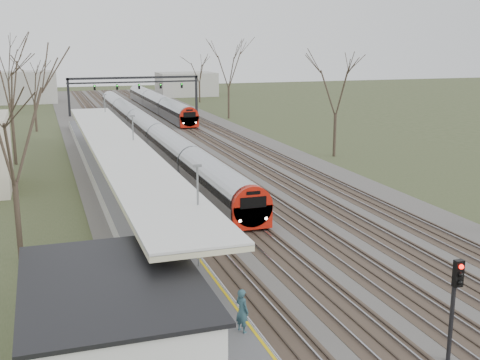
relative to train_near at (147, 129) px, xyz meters
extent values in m
cube|color=#474442|center=(2.50, -3.09, -1.43)|extent=(24.00, 160.00, 0.10)
cube|color=#4C3828|center=(-3.50, -3.09, -1.39)|extent=(2.60, 160.00, 0.06)
cube|color=gray|center=(-4.22, -3.09, -1.32)|extent=(0.07, 160.00, 0.12)
cube|color=gray|center=(-2.78, -3.09, -1.32)|extent=(0.07, 160.00, 0.12)
cube|color=#4C3828|center=(0.00, -3.09, -1.39)|extent=(2.60, 160.00, 0.06)
cube|color=gray|center=(-0.72, -3.09, -1.32)|extent=(0.07, 160.00, 0.12)
cube|color=gray|center=(0.72, -3.09, -1.32)|extent=(0.07, 160.00, 0.12)
cube|color=#4C3828|center=(3.50, -3.09, -1.39)|extent=(2.60, 160.00, 0.06)
cube|color=gray|center=(2.78, -3.09, -1.32)|extent=(0.07, 160.00, 0.12)
cube|color=gray|center=(4.22, -3.09, -1.32)|extent=(0.07, 160.00, 0.12)
cube|color=#4C3828|center=(7.00, -3.09, -1.39)|extent=(2.60, 160.00, 0.06)
cube|color=gray|center=(6.28, -3.09, -1.32)|extent=(0.07, 160.00, 0.12)
cube|color=gray|center=(7.72, -3.09, -1.32)|extent=(0.07, 160.00, 0.12)
cube|color=#4C3828|center=(10.50, -3.09, -1.39)|extent=(2.60, 160.00, 0.06)
cube|color=gray|center=(9.78, -3.09, -1.32)|extent=(0.07, 160.00, 0.12)
cube|color=gray|center=(11.22, -3.09, -1.32)|extent=(0.07, 160.00, 0.12)
cube|color=#9E9B93|center=(-6.55, -20.59, -0.98)|extent=(3.50, 69.00, 1.00)
cylinder|color=slate|center=(-6.55, -48.09, 1.02)|extent=(0.14, 0.14, 3.00)
cylinder|color=slate|center=(-6.55, -40.09, 1.02)|extent=(0.14, 0.14, 3.00)
cylinder|color=slate|center=(-6.55, -32.09, 1.02)|extent=(0.14, 0.14, 3.00)
cylinder|color=slate|center=(-6.55, -24.09, 1.02)|extent=(0.14, 0.14, 3.00)
cylinder|color=slate|center=(-6.55, -16.09, 1.02)|extent=(0.14, 0.14, 3.00)
cylinder|color=slate|center=(-6.55, -8.09, 1.02)|extent=(0.14, 0.14, 3.00)
cube|color=silver|center=(-6.55, -25.09, 2.57)|extent=(4.10, 50.00, 0.12)
cube|color=beige|center=(-6.55, -25.09, 2.40)|extent=(4.10, 50.00, 0.25)
cube|color=silver|center=(-10.00, -50.09, 0.12)|extent=(6.00, 9.00, 3.20)
cube|color=black|center=(-7.50, 26.91, 1.52)|extent=(0.35, 0.35, 6.00)
cube|color=black|center=(13.00, 26.91, 1.52)|extent=(0.35, 0.35, 6.00)
cube|color=black|center=(2.75, 26.91, 4.42)|extent=(21.00, 0.35, 0.35)
cube|color=black|center=(2.75, 26.91, 3.72)|extent=(21.00, 0.25, 0.25)
cube|color=black|center=(-3.50, 26.71, 3.02)|extent=(0.32, 0.22, 0.85)
sphere|color=#0CFF19|center=(-3.50, 26.57, 3.27)|extent=(0.16, 0.16, 0.16)
cube|color=black|center=(0.00, 26.71, 3.02)|extent=(0.32, 0.22, 0.85)
sphere|color=#0CFF19|center=(0.00, 26.57, 3.27)|extent=(0.16, 0.16, 0.16)
cube|color=black|center=(3.50, 26.71, 3.02)|extent=(0.32, 0.22, 0.85)
sphere|color=#0CFF19|center=(3.50, 26.57, 3.27)|extent=(0.16, 0.16, 0.16)
cube|color=black|center=(7.00, 26.71, 3.02)|extent=(0.32, 0.22, 0.85)
sphere|color=#0CFF19|center=(7.00, 26.57, 3.27)|extent=(0.16, 0.16, 0.16)
cube|color=black|center=(10.50, 26.71, 3.02)|extent=(0.32, 0.22, 0.85)
sphere|color=#0CFF19|center=(10.50, 26.57, 3.27)|extent=(0.16, 0.16, 0.16)
cylinder|color=#2D231C|center=(-13.50, -38.09, 0.77)|extent=(0.30, 0.30, 4.50)
cylinder|color=#2D231C|center=(-14.50, -10.09, 1.00)|extent=(0.30, 0.30, 4.95)
cylinder|color=#2D231C|center=(16.50, -16.09, 0.77)|extent=(0.30, 0.30, 4.50)
cube|color=#A7AAB1|center=(0.00, 0.24, -0.38)|extent=(2.55, 75.00, 1.60)
cylinder|color=#A7AAB1|center=(0.00, 0.24, 0.27)|extent=(2.60, 74.70, 2.60)
cube|color=black|center=(0.00, 0.24, 0.37)|extent=(2.62, 74.40, 0.55)
cube|color=#AA1509|center=(0.00, -37.16, -0.43)|extent=(2.55, 0.50, 1.50)
cylinder|color=#AA1509|center=(0.00, -37.11, 0.27)|extent=(2.60, 0.60, 2.60)
cube|color=black|center=(0.00, -37.38, 0.57)|extent=(1.70, 0.12, 0.70)
sphere|color=white|center=(-0.85, -37.36, -0.53)|extent=(0.22, 0.22, 0.22)
sphere|color=white|center=(0.85, -37.36, -0.53)|extent=(0.22, 0.22, 0.22)
cube|color=black|center=(0.00, 0.24, -1.30)|extent=(1.80, 74.00, 0.35)
cube|color=#A7AAB1|center=(7.00, 29.94, -0.38)|extent=(2.55, 45.00, 1.60)
cylinder|color=#A7AAB1|center=(7.00, 29.94, 0.27)|extent=(2.60, 44.70, 2.60)
cube|color=black|center=(7.00, 29.94, 0.37)|extent=(2.62, 44.40, 0.55)
cube|color=#AA1509|center=(7.00, 7.54, -0.43)|extent=(2.55, 0.50, 1.50)
cylinder|color=#AA1509|center=(7.00, 7.59, 0.27)|extent=(2.60, 0.60, 2.60)
cube|color=black|center=(7.00, 7.32, 0.57)|extent=(1.70, 0.12, 0.70)
sphere|color=white|center=(6.15, 7.34, -0.53)|extent=(0.22, 0.22, 0.22)
sphere|color=white|center=(7.85, 7.34, -0.53)|extent=(0.22, 0.22, 0.22)
cube|color=black|center=(7.00, 29.94, -1.30)|extent=(1.80, 44.00, 0.35)
imported|color=#294850|center=(-5.36, -51.11, 0.38)|extent=(0.63, 0.74, 1.72)
cylinder|color=black|center=(1.75, -54.01, 0.52)|extent=(0.16, 0.16, 4.00)
cube|color=black|center=(1.75, -54.16, 2.12)|extent=(0.35, 0.22, 1.00)
sphere|color=#FF0C05|center=(1.75, -54.29, 2.42)|extent=(0.18, 0.18, 0.18)
camera|label=1|loc=(-12.02, -70.75, 10.22)|focal=45.00mm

